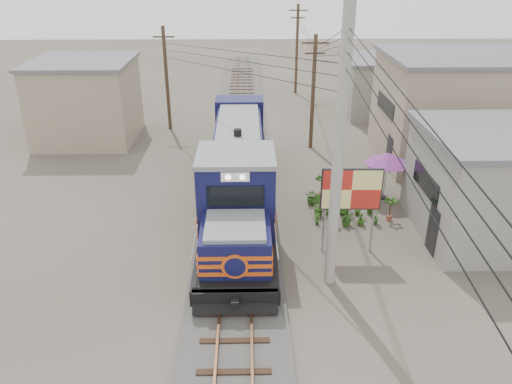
{
  "coord_description": "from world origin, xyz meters",
  "views": [
    {
      "loc": [
        0.44,
        -16.05,
        11.13
      ],
      "look_at": [
        0.8,
        2.74,
        2.2
      ],
      "focal_mm": 35.0,
      "sensor_mm": 36.0,
      "label": 1
    }
  ],
  "objects_px": {
    "market_umbrella": "(387,158)",
    "vendor": "(371,174)",
    "locomotive": "(238,173)",
    "billboard": "(351,191)"
  },
  "relations": [
    {
      "from": "market_umbrella",
      "to": "locomotive",
      "type": "bearing_deg",
      "value": -173.42
    },
    {
      "from": "locomotive",
      "to": "vendor",
      "type": "xyz_separation_m",
      "value": [
        6.85,
        1.79,
        -0.85
      ]
    },
    {
      "from": "market_umbrella",
      "to": "vendor",
      "type": "height_order",
      "value": "market_umbrella"
    },
    {
      "from": "locomotive",
      "to": "vendor",
      "type": "relative_size",
      "value": 8.84
    },
    {
      "from": "locomotive",
      "to": "vendor",
      "type": "bearing_deg",
      "value": 14.64
    },
    {
      "from": "locomotive",
      "to": "vendor",
      "type": "distance_m",
      "value": 7.13
    },
    {
      "from": "billboard",
      "to": "market_umbrella",
      "type": "bearing_deg",
      "value": 62.11
    },
    {
      "from": "billboard",
      "to": "vendor",
      "type": "bearing_deg",
      "value": 69.87
    },
    {
      "from": "market_umbrella",
      "to": "vendor",
      "type": "xyz_separation_m",
      "value": [
        -0.46,
        0.95,
        -1.21
      ]
    },
    {
      "from": "billboard",
      "to": "vendor",
      "type": "xyz_separation_m",
      "value": [
        2.33,
        5.93,
        -1.8
      ]
    }
  ]
}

